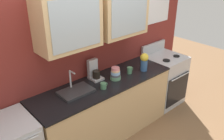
{
  "coord_description": "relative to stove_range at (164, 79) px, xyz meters",
  "views": [
    {
      "loc": [
        -1.93,
        -2.33,
        2.58
      ],
      "look_at": [
        0.15,
        0.0,
        1.07
      ],
      "focal_mm": 38.94,
      "sensor_mm": 36.0,
      "label": 1
    }
  ],
  "objects": [
    {
      "name": "vase",
      "position": [
        -0.71,
        -0.1,
        0.61
      ],
      "size": [
        0.13,
        0.13,
        0.28
      ],
      "color": "#33598C",
      "rests_on": "counter"
    },
    {
      "name": "cup_near_bowls",
      "position": [
        -0.95,
        -0.03,
        0.5
      ],
      "size": [
        0.11,
        0.08,
        0.1
      ],
      "color": "#4C7F59",
      "rests_on": "counter"
    },
    {
      "name": "counter",
      "position": [
        -1.43,
        0.0,
        -0.01
      ],
      "size": [
        2.19,
        0.66,
        0.92
      ],
      "color": "tan",
      "rests_on": "ground_plane"
    },
    {
      "name": "cup_near_sink",
      "position": [
        -1.54,
        -0.12,
        0.5
      ],
      "size": [
        0.12,
        0.08,
        0.09
      ],
      "color": "#4C7F59",
      "rests_on": "counter"
    },
    {
      "name": "bowl_stack",
      "position": [
        -1.24,
        -0.02,
        0.54
      ],
      "size": [
        0.16,
        0.16,
        0.19
      ],
      "color": "#669972",
      "rests_on": "counter"
    },
    {
      "name": "stove_range",
      "position": [
        0.0,
        0.0,
        0.0
      ],
      "size": [
        0.65,
        0.67,
        1.1
      ],
      "color": "silver",
      "rests_on": "ground_plane"
    },
    {
      "name": "sink_faucet",
      "position": [
        -1.88,
        0.05,
        0.48
      ],
      "size": [
        0.44,
        0.3,
        0.29
      ],
      "color": "#2D2D30",
      "rests_on": "counter"
    },
    {
      "name": "coffee_maker",
      "position": [
        -1.45,
        0.19,
        0.56
      ],
      "size": [
        0.17,
        0.2,
        0.29
      ],
      "color": "#B7B7BC",
      "rests_on": "counter"
    },
    {
      "name": "ground_plane",
      "position": [
        -1.43,
        0.0,
        -0.47
      ],
      "size": [
        10.0,
        10.0,
        0.0
      ],
      "primitive_type": "plane",
      "color": "brown"
    },
    {
      "name": "back_wall_unit",
      "position": [
        -1.42,
        0.32,
        1.04
      ],
      "size": [
        4.2,
        0.48,
        2.76
      ],
      "color": "maroon",
      "rests_on": "ground_plane"
    }
  ]
}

